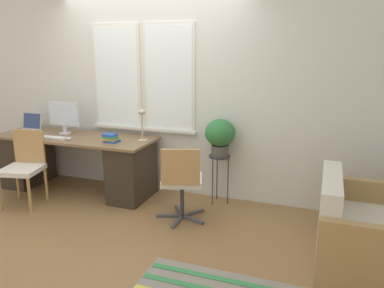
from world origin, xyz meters
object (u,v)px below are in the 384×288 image
potted_plant (220,135)px  laptop (28,128)px  plant_stand (220,161)px  keyboard (53,138)px  office_chair_swivel (182,180)px  mouse (69,139)px  monitor (64,116)px  desk_lamp (142,119)px  book_stack (111,138)px  desk_chair_wooden (24,165)px  couch_loveseat (357,236)px

potted_plant → laptop: bearing=-175.2°
plant_stand → potted_plant: potted_plant is taller
keyboard → plant_stand: bearing=11.6°
office_chair_swivel → mouse: bearing=-24.8°
mouse → office_chair_swivel: bearing=-6.3°
monitor → office_chair_swivel: monitor is taller
desk_lamp → office_chair_swivel: 1.00m
mouse → book_stack: bearing=9.9°
desk_lamp → potted_plant: 0.98m
book_stack → plant_stand: size_ratio=0.32×
monitor → laptop: bearing=-173.8°
desk_lamp → plant_stand: size_ratio=0.65×
monitor → desk_chair_wooden: bearing=-102.3°
desk_chair_wooden → plant_stand: size_ratio=1.46×
plant_stand → keyboard: bearing=-168.4°
keyboard → plant_stand: keyboard is taller
desk_lamp → plant_stand: desk_lamp is taller
laptop → desk_chair_wooden: size_ratio=0.36×
keyboard → office_chair_swivel: office_chair_swivel is taller
laptop → couch_loveseat: laptop is taller
plant_stand → office_chair_swivel: bearing=-112.0°
laptop → plant_stand: size_ratio=0.52×
keyboard → mouse: bearing=-3.2°
plant_stand → couch_loveseat: bearing=-31.8°
monitor → desk_chair_wooden: monitor is taller
office_chair_swivel → potted_plant: 0.78m
book_stack → desk_chair_wooden: bearing=-155.0°
keyboard → mouse: (0.26, -0.01, 0.01)m
monitor → potted_plant: bearing=4.4°
desk_chair_wooden → office_chair_swivel: bearing=-7.5°
monitor → keyboard: size_ratio=1.29×
keyboard → desk_lamp: size_ratio=0.91×
book_stack → office_chair_swivel: size_ratio=0.22×
monitor → desk_lamp: bearing=0.3°
couch_loveseat → book_stack: bearing=78.1°
laptop → plant_stand: 2.71m
desk_lamp → desk_chair_wooden: desk_lamp is taller
office_chair_swivel → plant_stand: (0.25, 0.62, 0.07)m
desk_chair_wooden → plant_stand: desk_chair_wooden is taller
laptop → office_chair_swivel: (2.44, -0.40, -0.33)m
book_stack → desk_chair_wooden: desk_chair_wooden is taller
mouse → potted_plant: potted_plant is taller
monitor → potted_plant: (2.12, 0.16, -0.12)m
couch_loveseat → office_chair_swivel: bearing=79.8°
mouse → desk_chair_wooden: 0.62m
office_chair_swivel → couch_loveseat: office_chair_swivel is taller
desk_chair_wooden → office_chair_swivel: desk_chair_wooden is taller
monitor → mouse: 0.45m
keyboard → office_chair_swivel: (1.85, -0.19, -0.29)m
keyboard → potted_plant: size_ratio=0.81×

